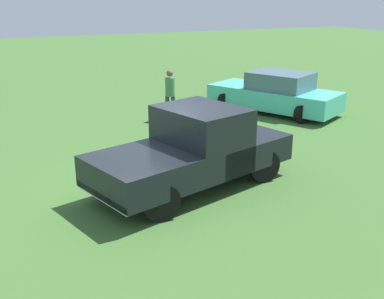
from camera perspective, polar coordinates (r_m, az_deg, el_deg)
The scene contains 4 objects.
ground_plane at distance 10.62m, azimuth -4.40°, elevation -4.43°, with size 80.00×80.00×0.00m, color #3D662D.
pickup_truck at distance 10.24m, azimuth 0.50°, elevation 0.27°, with size 4.99×3.12×1.80m.
sedan_near at distance 17.28m, azimuth 10.15°, elevation 6.74°, with size 3.77×5.02×1.47m.
person_bystander at distance 15.91m, azimuth -2.70°, elevation 7.05°, with size 0.44×0.44×1.71m.
Camera 1 is at (3.34, 9.19, 4.15)m, focal length 43.63 mm.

